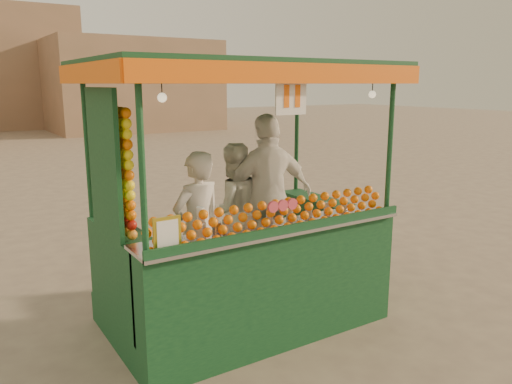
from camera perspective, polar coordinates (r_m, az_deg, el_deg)
ground at (r=6.11m, az=-1.02°, el=-13.09°), size 90.00×90.00×0.00m
building_right at (r=30.37m, az=-13.76°, el=11.58°), size 9.00×6.00×5.00m
juice_cart at (r=5.40m, az=-1.69°, el=-6.01°), size 3.11×2.01×2.83m
vendor_left at (r=5.25m, az=-6.60°, el=-4.19°), size 0.66×0.50×1.62m
vendor_middle at (r=5.99m, az=-2.65°, el=-2.11°), size 0.85×0.70×1.61m
vendor_right at (r=5.96m, az=1.43°, el=-0.51°), size 1.19×0.60×1.94m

